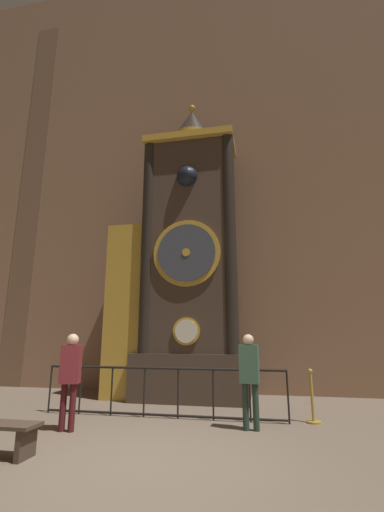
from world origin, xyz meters
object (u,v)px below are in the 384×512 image
at_px(stanchion_post, 313,405).
at_px(visitor_far, 249,372).
at_px(clock_tower, 182,264).
at_px(visitor_near, 70,371).

bearing_deg(stanchion_post, visitor_far, -145.88).
relative_size(clock_tower, visitor_far, 5.30).
height_order(visitor_near, visitor_far, visitor_near).
xyz_separation_m(clock_tower, visitor_near, (-1.26, -3.36, -2.60)).
distance_m(visitor_near, stanchion_post, 4.60).
relative_size(clock_tower, visitor_near, 5.28).
xyz_separation_m(visitor_far, stanchion_post, (1.15, 0.78, -0.67)).
distance_m(visitor_near, visitor_far, 3.23).
xyz_separation_m(clock_tower, visitor_far, (1.90, -2.67, -2.61)).
height_order(visitor_far, stanchion_post, visitor_far).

